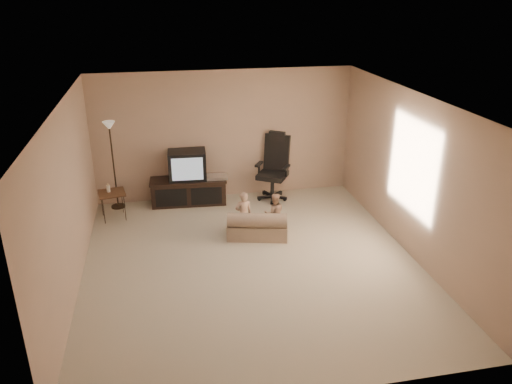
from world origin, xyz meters
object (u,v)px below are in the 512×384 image
at_px(side_table, 111,193).
at_px(tv_stand, 189,182).
at_px(toddler_left, 243,214).
at_px(toddler_right, 274,213).
at_px(child_sofa, 257,226).
at_px(office_chair, 274,175).
at_px(floor_lamp, 111,146).

bearing_deg(side_table, tv_stand, 16.81).
height_order(side_table, toddler_left, toddler_left).
bearing_deg(side_table, toddler_right, -22.70).
distance_m(tv_stand, toddler_right, 2.05).
bearing_deg(child_sofa, side_table, 166.30).
relative_size(tv_stand, side_table, 2.19).
xyz_separation_m(tv_stand, office_chair, (1.67, -0.07, 0.03)).
relative_size(side_table, child_sofa, 0.62).
distance_m(side_table, toddler_right, 2.96).
bearing_deg(side_table, toddler_left, -27.74).
bearing_deg(child_sofa, floor_lamp, 157.47).
distance_m(floor_lamp, toddler_right, 3.25).
xyz_separation_m(child_sofa, toddler_left, (-0.22, 0.09, 0.20)).
height_order(tv_stand, toddler_left, tv_stand).
bearing_deg(child_sofa, toddler_left, 171.34).
xyz_separation_m(office_chair, floor_lamp, (-3.03, 0.13, 0.75)).
relative_size(side_table, toddler_right, 0.95).
relative_size(office_chair, side_table, 1.92).
bearing_deg(toddler_right, office_chair, -100.78).
height_order(floor_lamp, toddler_right, floor_lamp).
bearing_deg(office_chair, floor_lamp, -150.55).
relative_size(side_table, floor_lamp, 0.41).
distance_m(tv_stand, child_sofa, 1.97).
distance_m(toddler_left, toddler_right, 0.54).
relative_size(tv_stand, child_sofa, 1.36).
bearing_deg(toddler_right, toddler_left, 3.45).
xyz_separation_m(toddler_left, toddler_right, (0.53, 0.01, -0.04)).
bearing_deg(toddler_left, office_chair, -127.69).
height_order(child_sofa, toddler_left, toddler_left).
height_order(tv_stand, office_chair, office_chair).
bearing_deg(office_chair, side_table, -141.54).
bearing_deg(toddler_right, side_table, -20.64).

